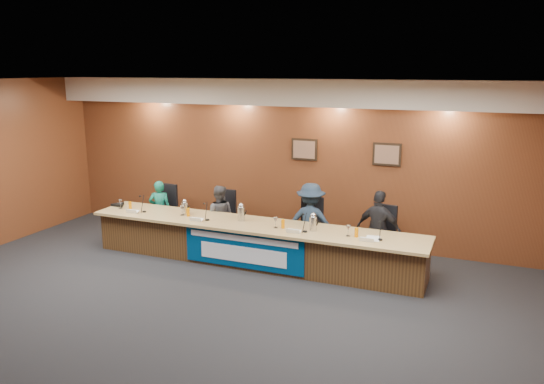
% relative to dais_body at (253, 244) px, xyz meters
% --- Properties ---
extents(floor, '(10.00, 10.00, 0.00)m').
position_rel_dais_body_xyz_m(floor, '(0.00, -2.40, -0.35)').
color(floor, black).
rests_on(floor, ground).
extents(ceiling, '(10.00, 8.00, 0.04)m').
position_rel_dais_body_xyz_m(ceiling, '(0.00, -2.40, 2.85)').
color(ceiling, silver).
rests_on(ceiling, wall_back).
extents(wall_back, '(10.00, 0.04, 3.20)m').
position_rel_dais_body_xyz_m(wall_back, '(0.00, 1.60, 1.25)').
color(wall_back, '#5C2D18').
rests_on(wall_back, floor).
extents(soffit, '(10.00, 0.50, 0.50)m').
position_rel_dais_body_xyz_m(soffit, '(0.00, 1.35, 2.60)').
color(soffit, beige).
rests_on(soffit, wall_back).
extents(dais_body, '(6.00, 0.80, 0.70)m').
position_rel_dais_body_xyz_m(dais_body, '(0.00, 0.00, 0.00)').
color(dais_body, '#482E16').
rests_on(dais_body, floor).
extents(dais_top, '(6.10, 0.95, 0.05)m').
position_rel_dais_body_xyz_m(dais_top, '(0.00, -0.05, 0.38)').
color(dais_top, '#A88751').
rests_on(dais_top, dais_body).
extents(banner, '(2.20, 0.02, 0.65)m').
position_rel_dais_body_xyz_m(banner, '(0.00, -0.41, 0.03)').
color(banner, navy).
rests_on(banner, dais_body).
extents(banner_text_upper, '(2.00, 0.01, 0.10)m').
position_rel_dais_body_xyz_m(banner_text_upper, '(0.00, -0.43, 0.23)').
color(banner_text_upper, silver).
rests_on(banner_text_upper, banner).
extents(banner_text_lower, '(1.60, 0.01, 0.28)m').
position_rel_dais_body_xyz_m(banner_text_lower, '(0.00, -0.43, -0.05)').
color(banner_text_lower, silver).
rests_on(banner_text_lower, banner).
extents(wall_photo_left, '(0.52, 0.04, 0.42)m').
position_rel_dais_body_xyz_m(wall_photo_left, '(0.40, 1.57, 1.50)').
color(wall_photo_left, black).
rests_on(wall_photo_left, wall_back).
extents(wall_photo_right, '(0.52, 0.04, 0.42)m').
position_rel_dais_body_xyz_m(wall_photo_right, '(2.00, 1.57, 1.50)').
color(wall_photo_right, black).
rests_on(wall_photo_right, wall_back).
extents(panelist_a, '(0.52, 0.44, 1.20)m').
position_rel_dais_body_xyz_m(panelist_a, '(-2.33, 0.58, 0.25)').
color(panelist_a, '#10624F').
rests_on(panelist_a, floor).
extents(panelist_b, '(0.69, 0.61, 1.22)m').
position_rel_dais_body_xyz_m(panelist_b, '(-0.98, 0.58, 0.26)').
color(panelist_b, '#444348').
rests_on(panelist_b, floor).
extents(panelist_c, '(0.97, 0.64, 1.41)m').
position_rel_dais_body_xyz_m(panelist_c, '(0.87, 0.58, 0.35)').
color(panelist_c, '#182638').
rests_on(panelist_c, floor).
extents(panelist_d, '(0.86, 0.50, 1.38)m').
position_rel_dais_body_xyz_m(panelist_d, '(2.10, 0.58, 0.34)').
color(panelist_d, black).
rests_on(panelist_d, floor).
extents(office_chair_a, '(0.50, 0.50, 0.08)m').
position_rel_dais_body_xyz_m(office_chair_a, '(-2.33, 0.68, 0.13)').
color(office_chair_a, black).
rests_on(office_chair_a, floor).
extents(office_chair_b, '(0.49, 0.49, 0.08)m').
position_rel_dais_body_xyz_m(office_chair_b, '(-0.98, 0.68, 0.13)').
color(office_chair_b, black).
rests_on(office_chair_b, floor).
extents(office_chair_c, '(0.61, 0.61, 0.08)m').
position_rel_dais_body_xyz_m(office_chair_c, '(0.87, 0.68, 0.13)').
color(office_chair_c, black).
rests_on(office_chair_c, floor).
extents(office_chair_d, '(0.57, 0.57, 0.08)m').
position_rel_dais_body_xyz_m(office_chair_d, '(2.10, 0.68, 0.13)').
color(office_chair_d, black).
rests_on(office_chair_d, floor).
extents(nameplate_a, '(0.24, 0.08, 0.10)m').
position_rel_dais_body_xyz_m(nameplate_a, '(-2.35, -0.30, 0.45)').
color(nameplate_a, white).
rests_on(nameplate_a, dais_top).
extents(microphone_a, '(0.07, 0.07, 0.02)m').
position_rel_dais_body_xyz_m(microphone_a, '(-2.19, -0.14, 0.41)').
color(microphone_a, black).
rests_on(microphone_a, dais_top).
extents(juice_glass_a, '(0.06, 0.06, 0.15)m').
position_rel_dais_body_xyz_m(juice_glass_a, '(-2.55, -0.07, 0.47)').
color(juice_glass_a, orange).
rests_on(juice_glass_a, dais_top).
extents(water_glass_a, '(0.08, 0.08, 0.18)m').
position_rel_dais_body_xyz_m(water_glass_a, '(-2.76, -0.10, 0.49)').
color(water_glass_a, silver).
rests_on(water_glass_a, dais_top).
extents(nameplate_b, '(0.24, 0.08, 0.10)m').
position_rel_dais_body_xyz_m(nameplate_b, '(-0.97, -0.33, 0.45)').
color(nameplate_b, white).
rests_on(nameplate_b, dais_top).
extents(microphone_b, '(0.07, 0.07, 0.02)m').
position_rel_dais_body_xyz_m(microphone_b, '(-0.81, -0.18, 0.41)').
color(microphone_b, black).
rests_on(microphone_b, dais_top).
extents(juice_glass_b, '(0.06, 0.06, 0.15)m').
position_rel_dais_body_xyz_m(juice_glass_b, '(-1.27, -0.07, 0.47)').
color(juice_glass_b, orange).
rests_on(juice_glass_b, dais_top).
extents(water_glass_b, '(0.08, 0.08, 0.18)m').
position_rel_dais_body_xyz_m(water_glass_b, '(-1.40, -0.06, 0.49)').
color(water_glass_b, silver).
rests_on(water_glass_b, dais_top).
extents(nameplate_c, '(0.24, 0.08, 0.10)m').
position_rel_dais_body_xyz_m(nameplate_c, '(0.86, -0.32, 0.45)').
color(nameplate_c, white).
rests_on(nameplate_c, dais_top).
extents(microphone_c, '(0.07, 0.07, 0.02)m').
position_rel_dais_body_xyz_m(microphone_c, '(1.03, -0.17, 0.41)').
color(microphone_c, black).
rests_on(microphone_c, dais_top).
extents(juice_glass_c, '(0.06, 0.06, 0.15)m').
position_rel_dais_body_xyz_m(juice_glass_c, '(0.61, -0.11, 0.47)').
color(juice_glass_c, orange).
rests_on(juice_glass_c, dais_top).
extents(water_glass_c, '(0.08, 0.08, 0.18)m').
position_rel_dais_body_xyz_m(water_glass_c, '(0.49, -0.14, 0.49)').
color(water_glass_c, silver).
rests_on(water_glass_c, dais_top).
extents(nameplate_d, '(0.24, 0.08, 0.10)m').
position_rel_dais_body_xyz_m(nameplate_d, '(2.08, -0.30, 0.45)').
color(nameplate_d, white).
rests_on(nameplate_d, dais_top).
extents(microphone_d, '(0.07, 0.07, 0.02)m').
position_rel_dais_body_xyz_m(microphone_d, '(2.26, -0.13, 0.41)').
color(microphone_d, black).
rests_on(microphone_d, dais_top).
extents(juice_glass_d, '(0.06, 0.06, 0.15)m').
position_rel_dais_body_xyz_m(juice_glass_d, '(1.87, -0.11, 0.47)').
color(juice_glass_d, orange).
rests_on(juice_glass_d, dais_top).
extents(water_glass_d, '(0.08, 0.08, 0.18)m').
position_rel_dais_body_xyz_m(water_glass_d, '(1.74, -0.12, 0.49)').
color(water_glass_d, silver).
rests_on(water_glass_d, dais_top).
extents(carafe_left, '(0.12, 0.12, 0.23)m').
position_rel_dais_body_xyz_m(carafe_left, '(-1.39, 0.02, 0.51)').
color(carafe_left, silver).
rests_on(carafe_left, dais_top).
extents(carafe_mid, '(0.13, 0.13, 0.25)m').
position_rel_dais_body_xyz_m(carafe_mid, '(-0.24, 0.04, 0.52)').
color(carafe_mid, silver).
rests_on(carafe_mid, dais_top).
extents(carafe_right, '(0.13, 0.13, 0.24)m').
position_rel_dais_body_xyz_m(carafe_right, '(1.13, -0.06, 0.52)').
color(carafe_right, silver).
rests_on(carafe_right, dais_top).
extents(speakerphone, '(0.32, 0.32, 0.05)m').
position_rel_dais_body_xyz_m(speakerphone, '(-2.91, 0.05, 0.43)').
color(speakerphone, black).
rests_on(speakerphone, dais_top).
extents(paper_stack, '(0.26, 0.33, 0.01)m').
position_rel_dais_body_xyz_m(paper_stack, '(2.14, -0.09, 0.40)').
color(paper_stack, white).
rests_on(paper_stack, dais_top).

